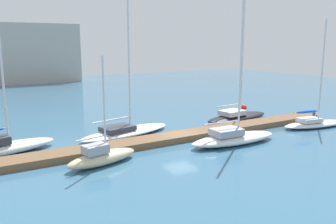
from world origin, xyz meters
TOP-DOWN VIEW (x-y plane):
  - ground_plane at (0.00, 0.00)m, footprint 120.00×120.00m
  - dock_pier at (0.00, 0.00)m, footprint 32.79×2.15m
  - dock_piling_far_end at (16.00, -0.93)m, footprint 0.28×0.28m
  - sailboat_0 at (-13.26, 3.16)m, footprint 7.84×3.59m
  - sailboat_1 at (-7.86, -2.54)m, footprint 5.37×2.61m
  - sailboat_2 at (-3.41, 3.56)m, footprint 9.35×4.52m
  - sailboat_3 at (2.89, -3.31)m, footprint 7.99×2.72m
  - sailboat_4 at (8.87, 2.92)m, footprint 8.40×3.45m
  - sailboat_5 at (13.33, -2.97)m, footprint 7.26×3.14m
  - mooring_buoy_red at (13.18, 6.59)m, footprint 0.79×0.79m
  - harbor_building_distant at (-4.77, 54.14)m, footprint 23.56×11.58m

SIDE VIEW (x-z plane):
  - ground_plane at x=0.00m, z-range 0.00..0.00m
  - dock_pier at x=0.00m, z-range 0.00..0.51m
  - mooring_buoy_red at x=13.18m, z-range 0.00..0.79m
  - sailboat_5 at x=13.33m, z-range -4.54..5.50m
  - sailboat_2 at x=-3.41m, z-range -6.73..7.72m
  - sailboat_4 at x=8.87m, z-range -6.31..7.41m
  - dock_piling_far_end at x=16.00m, z-range 0.00..1.12m
  - sailboat_1 at x=-7.86m, z-range -3.01..4.17m
  - sailboat_3 at x=2.89m, z-range -5.82..6.98m
  - sailboat_0 at x=-13.26m, z-range -5.21..6.45m
  - harbor_building_distant at x=-4.77m, z-range 0.00..11.65m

